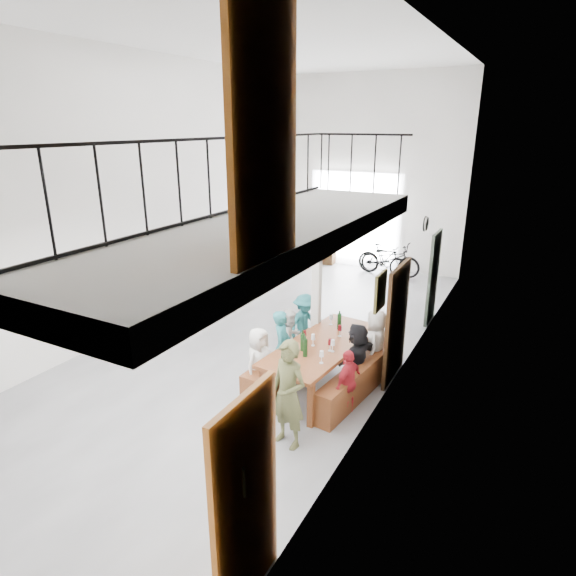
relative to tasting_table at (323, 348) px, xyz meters
The scene contains 24 objects.
floor 2.25m from the tasting_table, 146.12° to the left, with size 12.00×12.00×0.00m, color slate.
room_walls 3.56m from the tasting_table, 146.12° to the left, with size 12.00×12.00×12.00m.
gateway_portal 7.49m from the tasting_table, 106.94° to the left, with size 2.80×0.08×2.80m, color white.
right_wall_decor 1.55m from the tasting_table, 36.10° to the right, with size 0.07×8.28×5.07m.
balcony 2.98m from the tasting_table, 83.92° to the right, with size 1.52×5.62×4.00m.
tasting_table is the anchor object (origin of this frame).
bench_inner 0.81m from the tasting_table, behind, with size 0.35×2.16×0.50m, color brown.
bench_wall 0.76m from the tasting_table, ahead, with size 0.30×2.30×0.53m, color brown.
tableware 0.22m from the tasting_table, 104.80° to the right, with size 0.61×1.45×0.35m.
side_bench 4.69m from the tasting_table, 156.39° to the left, with size 0.32×1.49×0.42m, color brown.
oak_barrel 6.52m from the tasting_table, 126.76° to the left, with size 0.69×0.69×1.01m.
serving_counter 7.70m from the tasting_table, 117.25° to the left, with size 1.66×0.46×0.88m, color #35200D.
counter_bottles 7.69m from the tasting_table, 117.29° to the left, with size 1.42×0.16×0.28m.
guest_left_a 1.06m from the tasting_table, 137.61° to the right, with size 0.57×0.37×1.16m, color silver.
guest_left_b 0.69m from the tasting_table, 168.67° to the right, with size 0.46×0.30×1.27m, color #237076.
guest_left_c 0.91m from the tasting_table, 153.04° to the left, with size 0.52×0.41×1.07m, color silver.
guest_left_d 1.30m from the tasting_table, 129.57° to the left, with size 0.76×0.44×1.17m, color #237076.
guest_right_a 0.84m from the tasting_table, 38.53° to the right, with size 0.61×0.25×1.04m, color #AA1D27.
guest_right_b 0.56m from the tasting_table, 15.84° to the left, with size 1.09×0.35×1.17m, color black.
guest_right_c 0.98m from the tasting_table, 48.90° to the left, with size 0.60×0.39×1.22m, color silver.
host_standing 1.59m from the tasting_table, 82.60° to the right, with size 0.55×0.36×1.52m, color #494B2A.
potted_plant 1.99m from the tasting_table, 69.28° to the left, with size 0.33×0.29×0.37m, color #234F1F.
bicycle_near 6.66m from the tasting_table, 97.70° to the left, with size 0.63×1.82×0.95m, color black.
bicycle_far 6.64m from the tasting_table, 98.75° to the left, with size 0.41×1.46×0.88m, color black.
Camera 1 is at (4.57, -7.64, 4.13)m, focal length 30.00 mm.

